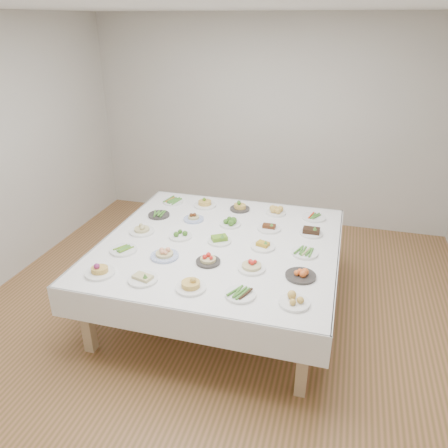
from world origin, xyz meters
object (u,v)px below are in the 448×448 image
(dish_24, at_px, (314,217))
(dish_0, at_px, (100,269))
(display_table, at_px, (220,248))
(dish_12, at_px, (219,238))

(dish_24, bearing_deg, dish_0, -134.89)
(display_table, relative_size, dish_0, 9.12)
(display_table, height_order, dish_12, dish_12)
(display_table, xyz_separation_m, dish_0, (-0.81, -0.83, 0.12))
(dish_12, bearing_deg, display_table, -53.51)
(dish_24, bearing_deg, display_table, -135.32)
(dish_0, bearing_deg, dish_24, 45.11)
(dish_12, relative_size, dish_24, 0.90)
(display_table, xyz_separation_m, dish_12, (-0.01, 0.01, 0.11))
(display_table, xyz_separation_m, dish_24, (0.82, 0.81, 0.09))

